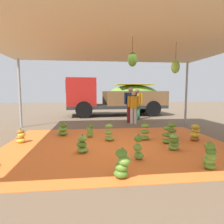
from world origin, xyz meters
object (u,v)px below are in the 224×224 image
banana_bunch_13 (122,164)px  worker_0 (133,105)px  banana_bunch_4 (63,130)px  banana_bunch_8 (174,143)px  worker_1 (137,102)px  banana_bunch_3 (210,157)px  banana_bunch_12 (90,131)px  worker_2 (131,102)px  banana_bunch_11 (145,133)px  banana_bunch_0 (21,136)px  banana_bunch_7 (82,145)px  banana_bunch_2 (195,133)px  banana_bunch_9 (138,148)px  banana_bunch_1 (172,131)px  cargo_truck_main (114,96)px  banana_bunch_5 (167,136)px  banana_bunch_6 (109,133)px

banana_bunch_13 → worker_0: 6.11m
banana_bunch_4 → banana_bunch_8: banana_bunch_4 is taller
banana_bunch_4 → banana_bunch_13: 3.93m
banana_bunch_4 → banana_bunch_13: bearing=-67.4°
worker_1 → banana_bunch_3: bearing=-92.0°
banana_bunch_3 → banana_bunch_12: size_ratio=1.22×
worker_2 → banana_bunch_11: bearing=-94.5°
banana_bunch_0 → banana_bunch_11: bearing=-0.9°
banana_bunch_7 → worker_2: size_ratio=0.27×
banana_bunch_11 → banana_bunch_13: (-1.21, -2.71, 0.02)m
banana_bunch_13 → worker_2: 6.44m
banana_bunch_2 → worker_0: bearing=109.0°
banana_bunch_3 → banana_bunch_9: banana_bunch_9 is taller
banana_bunch_1 → banana_bunch_7: banana_bunch_1 is taller
banana_bunch_3 → banana_bunch_0: bearing=150.3°
banana_bunch_2 → worker_1: bearing=98.1°
banana_bunch_7 → worker_2: 5.22m
banana_bunch_13 → worker_1: 7.52m
worker_1 → worker_2: (-0.58, -0.98, 0.04)m
banana_bunch_0 → banana_bunch_11: 3.87m
banana_bunch_3 → banana_bunch_4: banana_bunch_3 is taller
banana_bunch_9 → banana_bunch_13: 1.06m
banana_bunch_1 → cargo_truck_main: bearing=99.3°
banana_bunch_7 → banana_bunch_12: 1.70m
banana_bunch_7 → banana_bunch_12: bearing=83.0°
banana_bunch_9 → worker_0: (1.03, 4.96, 0.65)m
banana_bunch_2 → banana_bunch_8: (-1.10, -0.86, -0.05)m
banana_bunch_7 → banana_bunch_11: (1.97, 1.13, 0.04)m
banana_bunch_0 → banana_bunch_13: size_ratio=0.79×
banana_bunch_8 → cargo_truck_main: (-0.59, 7.91, 1.05)m
banana_bunch_12 → banana_bunch_13: size_ratio=0.83×
banana_bunch_5 → banana_bunch_8: banana_bunch_5 is taller
banana_bunch_6 → worker_0: bearing=64.4°
banana_bunch_3 → banana_bunch_11: size_ratio=1.03×
banana_bunch_0 → banana_bunch_2: size_ratio=0.79×
banana_bunch_11 → banana_bunch_2: bearing=-12.3°
worker_1 → worker_2: 1.14m
banana_bunch_11 → worker_1: (0.86, 4.49, 0.75)m
banana_bunch_7 → banana_bunch_8: (2.42, -0.07, 0.00)m
banana_bunch_9 → banana_bunch_11: banana_bunch_9 is taller
banana_bunch_0 → banana_bunch_6: 2.70m
banana_bunch_7 → banana_bunch_9: bearing=-27.1°
banana_bunch_13 → worker_1: (2.07, 7.20, 0.73)m
banana_bunch_4 → cargo_truck_main: size_ratio=0.07×
banana_bunch_5 → banana_bunch_12: (-2.30, 1.06, -0.02)m
banana_bunch_4 → banana_bunch_11: 2.87m
banana_bunch_0 → banana_bunch_1: bearing=-0.4°
worker_2 → banana_bunch_9: bearing=-100.2°
banana_bunch_11 → worker_0: bearing=83.7°
banana_bunch_0 → banana_bunch_11: size_ratio=0.80×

